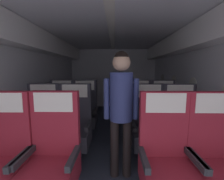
{
  "coord_description": "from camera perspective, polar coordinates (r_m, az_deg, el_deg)",
  "views": [
    {
      "loc": [
        0.06,
        -0.09,
        1.38
      ],
      "look_at": [
        0.0,
        3.0,
        0.96
      ],
      "focal_mm": 24.16,
      "sensor_mm": 36.0,
      "label": 1
    }
  ],
  "objects": [
    {
      "name": "seat_a_left_aisle",
      "position": [
        1.77,
        -21.59,
        -23.05
      ],
      "size": [
        0.52,
        0.48,
        1.16
      ],
      "color": "#38383D",
      "rests_on": "ground"
    },
    {
      "name": "seat_b_left_aisle",
      "position": [
        2.47,
        -14.04,
        -13.65
      ],
      "size": [
        0.52,
        0.48,
        1.16
      ],
      "color": "#38383D",
      "rests_on": "ground"
    },
    {
      "name": "flight_attendant",
      "position": [
        1.86,
        3.47,
        -4.5
      ],
      "size": [
        0.43,
        0.28,
        1.59
      ],
      "rotation": [
        0.0,
        0.0,
        -0.02
      ],
      "color": "black",
      "rests_on": "ground"
    },
    {
      "name": "seat_c_right_aisle",
      "position": [
        3.32,
        18.91,
        -8.26
      ],
      "size": [
        0.52,
        0.48,
        1.16
      ],
      "color": "#38383D",
      "rests_on": "ground"
    },
    {
      "name": "ground",
      "position": [
        3.14,
        -0.15,
        -18.42
      ],
      "size": [
        3.31,
        5.86,
        0.02
      ],
      "primitive_type": "cube",
      "color": "#2D3342"
    },
    {
      "name": "seat_a_left_window",
      "position": [
        1.99,
        -36.18,
        -20.49
      ],
      "size": [
        0.52,
        0.48,
        1.16
      ],
      "color": "#38383D",
      "rests_on": "ground"
    },
    {
      "name": "fuselage_shell",
      "position": [
        3.07,
        -0.04,
        10.65
      ],
      "size": [
        3.19,
        5.51,
        2.15
      ],
      "color": "silver",
      "rests_on": "ground"
    },
    {
      "name": "seat_c_right_window",
      "position": [
        3.21,
        10.18,
        -8.47
      ],
      "size": [
        0.52,
        0.48,
        1.16
      ],
      "color": "#38383D",
      "rests_on": "ground"
    },
    {
      "name": "seat_a_right_window",
      "position": [
        1.73,
        19.81,
        -23.87
      ],
      "size": [
        0.52,
        0.48,
        1.16
      ],
      "color": "#38383D",
      "rests_on": "ground"
    },
    {
      "name": "seat_c_left_aisle",
      "position": [
        3.24,
        -10.29,
        -8.33
      ],
      "size": [
        0.52,
        0.48,
        1.16
      ],
      "color": "#38383D",
      "rests_on": "ground"
    },
    {
      "name": "seat_b_right_window",
      "position": [
        2.45,
        13.49,
        -13.81
      ],
      "size": [
        0.52,
        0.48,
        1.16
      ],
      "color": "#38383D",
      "rests_on": "ground"
    },
    {
      "name": "seat_b_right_aisle",
      "position": [
        2.58,
        24.45,
        -13.2
      ],
      "size": [
        0.52,
        0.48,
        1.16
      ],
      "color": "#38383D",
      "rests_on": "ground"
    },
    {
      "name": "seat_a_right_aisle",
      "position": [
        1.92,
        34.85,
        -21.34
      ],
      "size": [
        0.52,
        0.48,
        1.16
      ],
      "color": "#38383D",
      "rests_on": "ground"
    },
    {
      "name": "seat_b_left_window",
      "position": [
        2.64,
        -24.82,
        -12.73
      ],
      "size": [
        0.52,
        0.48,
        1.16
      ],
      "color": "#38383D",
      "rests_on": "ground"
    },
    {
      "name": "seat_c_left_window",
      "position": [
        3.37,
        -18.58,
        -7.98
      ],
      "size": [
        0.52,
        0.48,
        1.16
      ],
      "color": "#38383D",
      "rests_on": "ground"
    }
  ]
}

